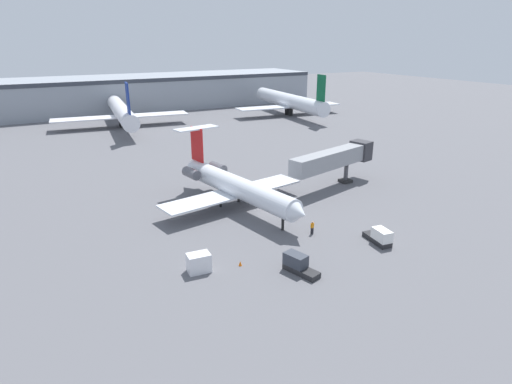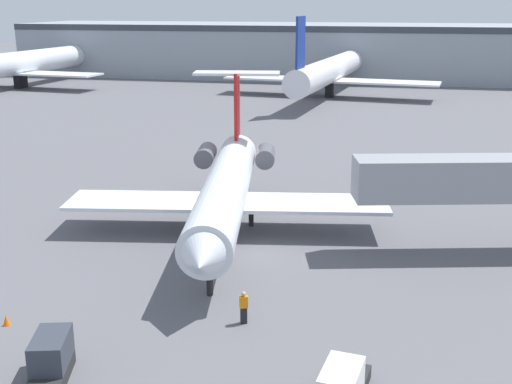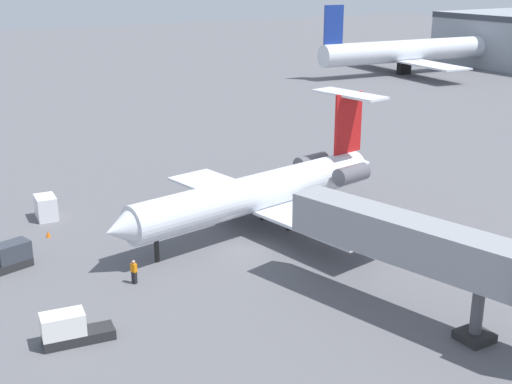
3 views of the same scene
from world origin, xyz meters
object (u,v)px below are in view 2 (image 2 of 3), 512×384
object	(u,v)px
baggage_tug_trailing	(50,363)
traffic_cone_near	(6,320)
parked_airliner_west_end	(18,64)
parked_airliner_west_mid	(330,71)
ground_crew_marshaller	(244,307)
regional_jet	(227,186)

from	to	relation	value
baggage_tug_trailing	traffic_cone_near	bearing A→B (deg)	139.31
parked_airliner_west_end	parked_airliner_west_mid	size ratio (longest dim) A/B	0.88
ground_crew_marshaller	traffic_cone_near	size ratio (longest dim) A/B	3.07
parked_airliner_west_mid	regional_jet	bearing A→B (deg)	-89.65
ground_crew_marshaller	traffic_cone_near	bearing A→B (deg)	-166.40
parked_airliner_west_end	parked_airliner_west_mid	bearing A→B (deg)	0.39
traffic_cone_near	regional_jet	bearing A→B (deg)	65.55
regional_jet	parked_airliner_west_end	distance (m)	88.73
baggage_tug_trailing	parked_airliner_west_end	bearing A→B (deg)	122.21
baggage_tug_trailing	traffic_cone_near	size ratio (longest dim) A/B	7.69
parked_airliner_west_end	parked_airliner_west_mid	distance (m)	56.97
ground_crew_marshaller	regional_jet	bearing A→B (deg)	108.34
baggage_tug_trailing	parked_airliner_west_mid	size ratio (longest dim) A/B	0.10
parked_airliner_west_end	ground_crew_marshaller	bearing A→B (deg)	-52.56
regional_jet	traffic_cone_near	size ratio (longest dim) A/B	49.36
regional_jet	parked_airliner_west_mid	xyz separation A→B (m)	(-0.42, 68.05, 1.06)
baggage_tug_trailing	parked_airliner_west_mid	distance (m)	87.71
traffic_cone_near	baggage_tug_trailing	bearing A→B (deg)	-40.69
baggage_tug_trailing	parked_airliner_west_mid	bearing A→B (deg)	88.68
parked_airliner_west_end	traffic_cone_near	bearing A→B (deg)	-58.85
baggage_tug_trailing	regional_jet	bearing A→B (deg)	82.91
baggage_tug_trailing	parked_airliner_west_mid	xyz separation A→B (m)	(2.02, 87.62, 3.49)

